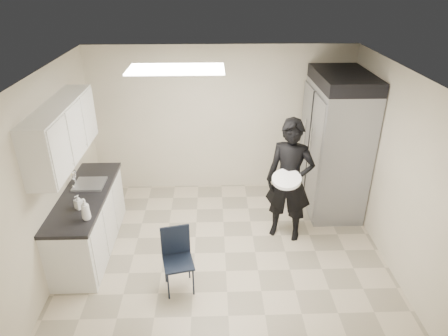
{
  "coord_description": "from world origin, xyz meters",
  "views": [
    {
      "loc": [
        -0.16,
        -4.6,
        3.71
      ],
      "look_at": [
        -0.01,
        0.2,
        1.28
      ],
      "focal_mm": 32.0,
      "sensor_mm": 36.0,
      "label": 1
    }
  ],
  "objects_px": {
    "commercial_fridge": "(334,149)",
    "man_tuxedo": "(289,181)",
    "folding_chair": "(178,263)",
    "lower_counter": "(89,223)"
  },
  "relations": [
    {
      "from": "lower_counter",
      "to": "folding_chair",
      "type": "height_order",
      "value": "lower_counter"
    },
    {
      "from": "lower_counter",
      "to": "commercial_fridge",
      "type": "distance_m",
      "value": 3.98
    },
    {
      "from": "commercial_fridge",
      "to": "folding_chair",
      "type": "height_order",
      "value": "commercial_fridge"
    },
    {
      "from": "commercial_fridge",
      "to": "folding_chair",
      "type": "xyz_separation_m",
      "value": [
        -2.44,
        -1.96,
        -0.64
      ]
    },
    {
      "from": "folding_chair",
      "to": "man_tuxedo",
      "type": "distance_m",
      "value": 1.98
    },
    {
      "from": "lower_counter",
      "to": "commercial_fridge",
      "type": "height_order",
      "value": "commercial_fridge"
    },
    {
      "from": "folding_chair",
      "to": "lower_counter",
      "type": "bearing_deg",
      "value": 134.16
    },
    {
      "from": "commercial_fridge",
      "to": "man_tuxedo",
      "type": "height_order",
      "value": "commercial_fridge"
    },
    {
      "from": "commercial_fridge",
      "to": "man_tuxedo",
      "type": "distance_m",
      "value": 1.23
    },
    {
      "from": "commercial_fridge",
      "to": "folding_chair",
      "type": "distance_m",
      "value": 3.19
    }
  ]
}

